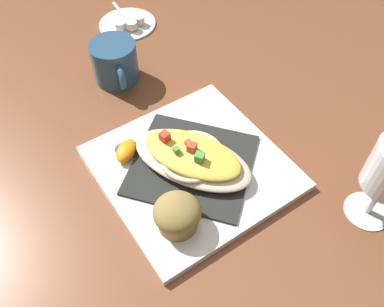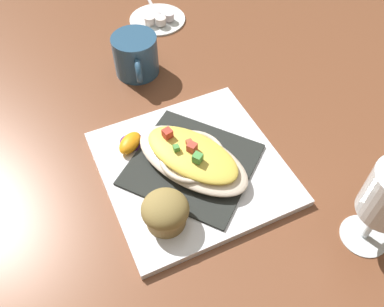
{
  "view_description": "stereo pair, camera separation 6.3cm",
  "coord_description": "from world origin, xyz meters",
  "px_view_note": "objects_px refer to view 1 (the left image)",
  "views": [
    {
      "loc": [
        -0.34,
        0.2,
        0.54
      ],
      "look_at": [
        0.0,
        0.0,
        0.04
      ],
      "focal_mm": 37.93,
      "sensor_mm": 36.0,
      "label": 1
    },
    {
      "loc": [
        -0.37,
        0.15,
        0.54
      ],
      "look_at": [
        0.0,
        0.0,
        0.04
      ],
      "focal_mm": 37.93,
      "sensor_mm": 36.0,
      "label": 2
    }
  ],
  "objects_px": {
    "coffee_mug": "(115,64)",
    "creamer_cup_0": "(120,25)",
    "muffin": "(177,214)",
    "creamer_cup_1": "(132,25)",
    "square_plate": "(192,167)",
    "creamer_cup_2": "(139,20)",
    "spoon": "(126,18)",
    "creamer_saucer": "(127,23)",
    "orange_garnish": "(127,151)",
    "gratin_dish": "(192,157)"
  },
  "relations": [
    {
      "from": "coffee_mug",
      "to": "creamer_cup_0",
      "type": "height_order",
      "value": "coffee_mug"
    },
    {
      "from": "muffin",
      "to": "creamer_cup_1",
      "type": "height_order",
      "value": "muffin"
    },
    {
      "from": "square_plate",
      "to": "creamer_cup_2",
      "type": "bearing_deg",
      "value": -14.77
    },
    {
      "from": "coffee_mug",
      "to": "spoon",
      "type": "bearing_deg",
      "value": -30.2
    },
    {
      "from": "creamer_saucer",
      "to": "spoon",
      "type": "bearing_deg",
      "value": -2.43
    },
    {
      "from": "coffee_mug",
      "to": "creamer_saucer",
      "type": "relative_size",
      "value": 0.91
    },
    {
      "from": "orange_garnish",
      "to": "creamer_saucer",
      "type": "bearing_deg",
      "value": -25.13
    },
    {
      "from": "creamer_cup_1",
      "to": "muffin",
      "type": "bearing_deg",
      "value": 161.79
    },
    {
      "from": "muffin",
      "to": "coffee_mug",
      "type": "bearing_deg",
      "value": -10.24
    },
    {
      "from": "muffin",
      "to": "creamer_cup_1",
      "type": "bearing_deg",
      "value": -18.21
    },
    {
      "from": "creamer_cup_0",
      "to": "creamer_cup_2",
      "type": "height_order",
      "value": "same"
    },
    {
      "from": "orange_garnish",
      "to": "creamer_cup_2",
      "type": "relative_size",
      "value": 2.73
    },
    {
      "from": "creamer_cup_1",
      "to": "creamer_cup_2",
      "type": "xyz_separation_m",
      "value": [
        0.01,
        -0.02,
        0.0
      ]
    },
    {
      "from": "square_plate",
      "to": "gratin_dish",
      "type": "relative_size",
      "value": 1.26
    },
    {
      "from": "square_plate",
      "to": "creamer_cup_0",
      "type": "xyz_separation_m",
      "value": [
        0.41,
        -0.06,
        0.01
      ]
    },
    {
      "from": "creamer_cup_1",
      "to": "square_plate",
      "type": "bearing_deg",
      "value": 168.0
    },
    {
      "from": "gratin_dish",
      "to": "coffee_mug",
      "type": "xyz_separation_m",
      "value": [
        0.27,
        0.01,
        0.0
      ]
    },
    {
      "from": "muffin",
      "to": "creamer_cup_2",
      "type": "xyz_separation_m",
      "value": [
        0.49,
        -0.18,
        -0.02
      ]
    },
    {
      "from": "spoon",
      "to": "creamer_cup_1",
      "type": "distance_m",
      "value": 0.04
    },
    {
      "from": "orange_garnish",
      "to": "spoon",
      "type": "height_order",
      "value": "orange_garnish"
    },
    {
      "from": "orange_garnish",
      "to": "spoon",
      "type": "distance_m",
      "value": 0.4
    },
    {
      "from": "creamer_cup_0",
      "to": "creamer_cup_2",
      "type": "bearing_deg",
      "value": -92.43
    },
    {
      "from": "creamer_saucer",
      "to": "creamer_cup_1",
      "type": "xyz_separation_m",
      "value": [
        -0.03,
        0.0,
        0.01
      ]
    },
    {
      "from": "orange_garnish",
      "to": "spoon",
      "type": "bearing_deg",
      "value": -24.68
    },
    {
      "from": "gratin_dish",
      "to": "muffin",
      "type": "bearing_deg",
      "value": 138.07
    },
    {
      "from": "muffin",
      "to": "creamer_cup_2",
      "type": "height_order",
      "value": "muffin"
    },
    {
      "from": "creamer_saucer",
      "to": "creamer_cup_2",
      "type": "distance_m",
      "value": 0.03
    },
    {
      "from": "creamer_saucer",
      "to": "creamer_cup_0",
      "type": "height_order",
      "value": "creamer_cup_0"
    },
    {
      "from": "muffin",
      "to": "creamer_cup_1",
      "type": "xyz_separation_m",
      "value": [
        0.48,
        -0.16,
        -0.02
      ]
    },
    {
      "from": "gratin_dish",
      "to": "orange_garnish",
      "type": "bearing_deg",
      "value": 46.72
    },
    {
      "from": "coffee_mug",
      "to": "spoon",
      "type": "relative_size",
      "value": 1.18
    },
    {
      "from": "muffin",
      "to": "coffee_mug",
      "type": "height_order",
      "value": "coffee_mug"
    },
    {
      "from": "creamer_cup_1",
      "to": "creamer_cup_2",
      "type": "height_order",
      "value": "same"
    },
    {
      "from": "coffee_mug",
      "to": "creamer_cup_2",
      "type": "relative_size",
      "value": 4.86
    },
    {
      "from": "coffee_mug",
      "to": "orange_garnish",
      "type": "bearing_deg",
      "value": 160.37
    },
    {
      "from": "creamer_cup_0",
      "to": "creamer_cup_1",
      "type": "relative_size",
      "value": 1.0
    },
    {
      "from": "gratin_dish",
      "to": "muffin",
      "type": "xyz_separation_m",
      "value": [
        -0.08,
        0.07,
        0.01
      ]
    },
    {
      "from": "coffee_mug",
      "to": "creamer_cup_0",
      "type": "relative_size",
      "value": 4.86
    },
    {
      "from": "spoon",
      "to": "muffin",
      "type": "bearing_deg",
      "value": 162.85
    },
    {
      "from": "gratin_dish",
      "to": "creamer_cup_1",
      "type": "distance_m",
      "value": 0.41
    },
    {
      "from": "spoon",
      "to": "creamer_cup_2",
      "type": "height_order",
      "value": "creamer_cup_2"
    },
    {
      "from": "spoon",
      "to": "creamer_cup_0",
      "type": "relative_size",
      "value": 4.1
    },
    {
      "from": "gratin_dish",
      "to": "coffee_mug",
      "type": "bearing_deg",
      "value": 2.0
    },
    {
      "from": "muffin",
      "to": "orange_garnish",
      "type": "distance_m",
      "value": 0.16
    },
    {
      "from": "gratin_dish",
      "to": "orange_garnish",
      "type": "relative_size",
      "value": 3.4
    },
    {
      "from": "orange_garnish",
      "to": "creamer_cup_1",
      "type": "height_order",
      "value": "orange_garnish"
    },
    {
      "from": "spoon",
      "to": "creamer_cup_1",
      "type": "bearing_deg",
      "value": 177.57
    },
    {
      "from": "muffin",
      "to": "square_plate",
      "type": "bearing_deg",
      "value": -41.99
    },
    {
      "from": "creamer_saucer",
      "to": "creamer_cup_1",
      "type": "bearing_deg",
      "value": 177.57
    },
    {
      "from": "orange_garnish",
      "to": "spoon",
      "type": "relative_size",
      "value": 0.66
    }
  ]
}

